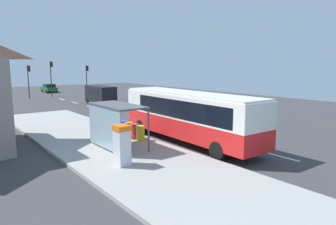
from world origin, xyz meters
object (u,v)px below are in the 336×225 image
Objects in this scene: bus at (188,114)px; traffic_light_far_side at (29,76)px; recycling_bin_orange at (129,129)px; white_van at (100,94)px; traffic_light_near_side at (87,75)px; traffic_light_median at (51,73)px; ticket_machine at (122,145)px; sedan_near at (49,88)px; recycling_bin_blue at (124,128)px; bus_shelter at (112,115)px; recycling_bin_red at (135,131)px; recycling_bin_yellow at (140,133)px.

bus is 2.27× the size of traffic_light_far_side.
bus is at bearing -51.21° from recycling_bin_orange.
white_van reaches higher than recycling_bin_orange.
traffic_light_near_side is at bearing -5.31° from traffic_light_far_side.
ticket_machine is at bearing -102.31° from traffic_light_median.
sedan_near is 4.65× the size of recycling_bin_blue.
traffic_light_median is (-5.11, 1.60, 0.37)m from traffic_light_near_side.
white_van is 21.56m from bus_shelter.
traffic_light_near_side is at bearing -17.40° from traffic_light_median.
bus is at bearing -102.45° from traffic_light_near_side.
bus_shelter reaches higher than sedan_near.
white_van is at bearing -67.15° from traffic_light_far_side.
recycling_bin_red is (-6.40, -18.49, -0.69)m from white_van.
white_van reaches higher than recycling_bin_blue.
traffic_light_near_side reaches higher than bus.
white_van is 20.24m from recycling_bin_yellow.
traffic_light_near_side reaches higher than recycling_bin_blue.
ticket_machine is (-9.68, -22.70, -0.17)m from white_van.
recycling_bin_red is at bearing 136.08° from bus.
sedan_near is at bearing 76.72° from traffic_light_median.
recycling_bin_red is 0.20× the size of traffic_light_far_side.
white_van reaches higher than recycling_bin_yellow.
bus reaches higher than bus_shelter.
ticket_machine is at bearing -110.64° from traffic_light_near_side.
traffic_light_median is (4.59, 31.16, 2.96)m from recycling_bin_orange.
white_van is 0.96× the size of traffic_light_median.
recycling_bin_yellow is (-2.49, 1.70, -1.19)m from bus.
recycling_bin_orange is 31.64m from traffic_light_median.
white_van is at bearing -105.66° from traffic_light_near_side.
traffic_light_near_side is (9.70, 28.86, 2.59)m from recycling_bin_blue.
recycling_bin_orange is 0.20× the size of traffic_light_far_side.
traffic_light_far_side reaches higher than white_van.
traffic_light_median reaches higher than sedan_near.
recycling_bin_yellow and recycling_bin_red have the same top height.
bus_shelter is at bearing -101.61° from traffic_light_median.
traffic_light_far_side is at bearing -121.33° from sedan_near.
white_van is 18.26m from recycling_bin_blue.
ticket_machine is 36.89m from traffic_light_near_side.
traffic_light_far_side reaches higher than ticket_machine.
sedan_near is 4.65× the size of recycling_bin_orange.
traffic_light_near_side reaches higher than white_van.
traffic_light_near_side is at bearing 69.29° from bus_shelter.
traffic_light_far_side is at bearing 87.87° from recycling_bin_blue.
recycling_bin_blue is at bearing 90.00° from recycling_bin_orange.
sedan_near is 10.67m from traffic_light_far_side.
sedan_near reaches higher than recycling_bin_blue.
white_van is at bearing 69.47° from recycling_bin_blue.
sedan_near is 0.81× the size of traffic_light_median.
white_van is 1.19× the size of sedan_near.
white_van is 13.78m from traffic_light_far_side.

